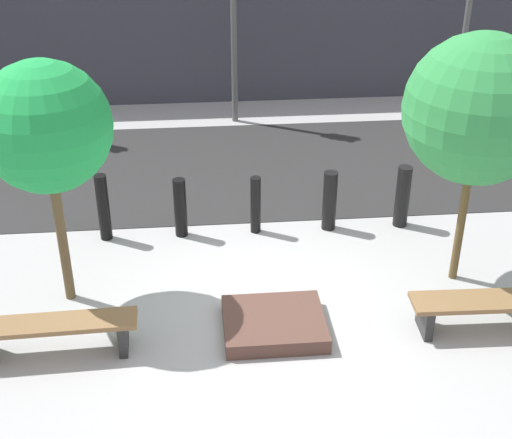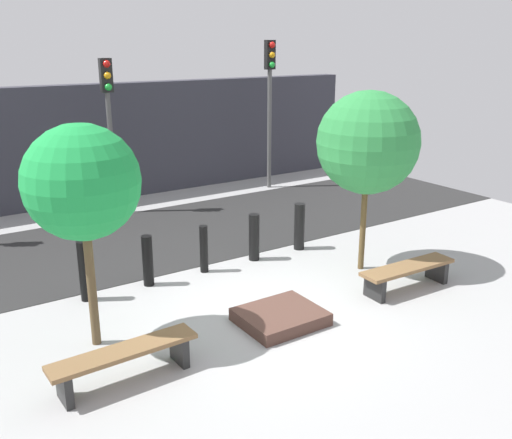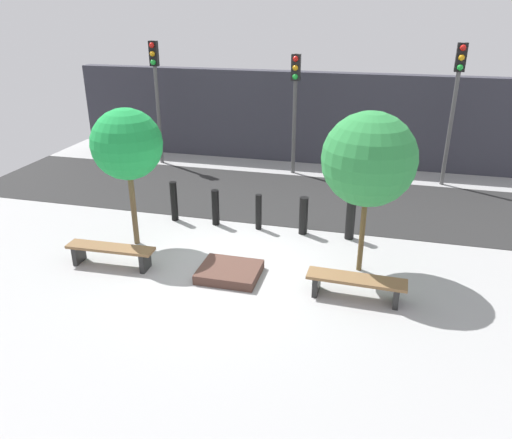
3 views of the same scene
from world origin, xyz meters
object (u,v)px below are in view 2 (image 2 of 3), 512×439
(tree_behind_right_bench, at_px, (368,143))
(traffic_light_mid_east, at_px, (270,89))
(traffic_light_mid_west, at_px, (109,108))
(planter_bed, at_px, (280,317))
(bollard_far_right, at_px, (299,227))
(tree_behind_left_bench, at_px, (82,183))
(bollard_far_left, at_px, (84,271))
(bollard_left, at_px, (148,261))
(bollard_right, at_px, (254,237))
(bench_left, at_px, (125,358))
(bollard_center, at_px, (204,249))
(bench_right, at_px, (408,272))

(tree_behind_right_bench, height_order, traffic_light_mid_east, traffic_light_mid_east)
(traffic_light_mid_west, bearing_deg, planter_bed, -90.00)
(bollard_far_right, bearing_deg, tree_behind_left_bench, -162.66)
(bollard_far_left, xyz_separation_m, traffic_light_mid_east, (6.87, 4.61, 2.31))
(planter_bed, relative_size, bollard_far_left, 1.18)
(bollard_left, xyz_separation_m, bollard_right, (2.21, 0.00, 0.01))
(bollard_far_left, bearing_deg, tree_behind_right_bench, -17.34)
(tree_behind_left_bench, bearing_deg, bench_left, -90.00)
(tree_behind_left_bench, xyz_separation_m, bollard_far_left, (0.33, 1.48, -1.83))
(tree_behind_left_bench, distance_m, traffic_light_mid_west, 6.61)
(planter_bed, distance_m, bollard_center, 2.44)
(traffic_light_mid_west, bearing_deg, bench_left, -109.35)
(bench_right, height_order, traffic_light_mid_east, traffic_light_mid_east)
(planter_bed, xyz_separation_m, tree_behind_left_bench, (-2.54, 0.93, 2.24))
(tree_behind_right_bench, distance_m, bollard_right, 2.82)
(bollard_left, distance_m, bollard_far_right, 3.32)
(tree_behind_left_bench, distance_m, tree_behind_right_bench, 5.08)
(planter_bed, bearing_deg, tree_behind_right_bench, 20.20)
(bollard_far_left, distance_m, bollard_far_right, 4.42)
(bench_left, bearing_deg, bollard_far_left, 81.01)
(tree_behind_left_bench, distance_m, bollard_right, 4.36)
(planter_bed, distance_m, tree_behind_left_bench, 3.51)
(bench_right, height_order, bollard_far_right, bollard_far_right)
(tree_behind_right_bench, relative_size, bollard_center, 3.70)
(planter_bed, xyz_separation_m, bollard_left, (-1.11, 2.42, 0.36))
(bench_left, height_order, tree_behind_left_bench, tree_behind_left_bench)
(bench_right, bearing_deg, bollard_center, 136.00)
(tree_behind_left_bench, bearing_deg, bollard_left, 46.00)
(bench_left, xyz_separation_m, bollard_far_right, (4.75, 2.62, 0.15))
(traffic_light_mid_east, bearing_deg, bollard_center, -135.27)
(bollard_far_left, xyz_separation_m, bollard_left, (1.11, 0.00, -0.06))
(tree_behind_left_bench, relative_size, tree_behind_right_bench, 0.94)
(bollard_left, distance_m, traffic_light_mid_east, 7.75)
(tree_behind_right_bench, height_order, bollard_left, tree_behind_right_bench)
(bollard_far_left, height_order, bollard_far_right, bollard_far_left)
(tree_behind_left_bench, bearing_deg, bollard_far_right, 17.34)
(bollard_far_left, distance_m, traffic_light_mid_west, 5.51)
(tree_behind_left_bench, xyz_separation_m, bollard_far_right, (4.75, 1.48, -1.86))
(planter_bed, bearing_deg, bollard_left, 114.58)
(bench_left, distance_m, traffic_light_mid_west, 7.98)
(bench_right, height_order, bollard_left, bollard_left)
(bench_left, xyz_separation_m, bollard_left, (1.43, 2.62, 0.12))
(bench_left, xyz_separation_m, traffic_light_mid_west, (2.54, 7.23, 2.24))
(tree_behind_right_bench, height_order, bollard_far_right, tree_behind_right_bench)
(bench_right, distance_m, bollard_far_right, 2.64)
(bollard_center, height_order, traffic_light_mid_west, traffic_light_mid_west)
(bench_left, relative_size, bollard_far_right, 1.96)
(bollard_center, bearing_deg, bench_left, -134.12)
(bench_right, xyz_separation_m, bollard_center, (-2.54, 2.62, 0.13))
(tree_behind_left_bench, height_order, bollard_right, tree_behind_left_bench)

